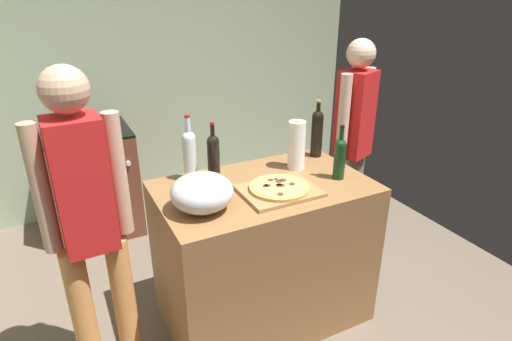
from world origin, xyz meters
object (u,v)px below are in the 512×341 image
object	(u,v)px
mixing_bowl	(202,192)
wine_bottle_dark	(317,131)
wine_bottle_clear	(214,157)
pizza	(279,187)
person_in_red	(353,138)
paper_towel_roll	(297,145)
stove	(94,181)
person_in_stripes	(88,221)
wine_bottle_green	(340,157)
wine_bottle_amber	(190,153)

from	to	relation	value
mixing_bowl	wine_bottle_dark	xyz separation A→B (m)	(0.90, 0.35, 0.07)
wine_bottle_clear	wine_bottle_dark	bearing A→B (deg)	5.86
pizza	person_in_red	xyz separation A→B (m)	(0.87, 0.47, -0.01)
paper_towel_roll	person_in_red	size ratio (longest dim) A/B	0.18
stove	wine_bottle_dark	bearing A→B (deg)	-45.79
mixing_bowl	paper_towel_roll	distance (m)	0.72
person_in_stripes	person_in_red	size ratio (longest dim) A/B	1.02
pizza	person_in_red	size ratio (longest dim) A/B	0.20
wine_bottle_green	wine_bottle_amber	xyz separation A→B (m)	(-0.76, 0.36, 0.03)
mixing_bowl	wine_bottle_dark	size ratio (longest dim) A/B	0.84
pizza	wine_bottle_amber	bearing A→B (deg)	134.70
pizza	wine_bottle_clear	size ratio (longest dim) A/B	0.92
stove	person_in_red	xyz separation A→B (m)	(1.66, -1.18, 0.48)
wine_bottle_clear	wine_bottle_dark	world-z (taller)	wine_bottle_dark
wine_bottle_clear	pizza	bearing A→B (deg)	-47.61
wine_bottle_clear	stove	size ratio (longest dim) A/B	0.38
mixing_bowl	person_in_red	bearing A→B (deg)	19.69
wine_bottle_amber	person_in_stripes	world-z (taller)	person_in_stripes
stove	paper_towel_roll	bearing A→B (deg)	-53.54
wine_bottle_green	person_in_red	world-z (taller)	person_in_red
paper_towel_roll	wine_bottle_amber	world-z (taller)	wine_bottle_amber
wine_bottle_amber	stove	distance (m)	1.49
pizza	paper_towel_roll	world-z (taller)	paper_towel_roll
person_in_stripes	paper_towel_roll	bearing A→B (deg)	8.33
wine_bottle_dark	stove	world-z (taller)	wine_bottle_dark
wine_bottle_green	stove	xyz separation A→B (m)	(-1.18, 1.65, -0.59)
person_in_red	pizza	bearing A→B (deg)	-151.64
wine_bottle_green	wine_bottle_amber	bearing A→B (deg)	154.55
mixing_bowl	person_in_stripes	distance (m)	0.53
mixing_bowl	person_in_red	distance (m)	1.38
person_in_stripes	wine_bottle_green	bearing A→B (deg)	-2.58
paper_towel_roll	pizza	bearing A→B (deg)	-136.43
pizza	person_in_stripes	bearing A→B (deg)	175.95
wine_bottle_amber	person_in_red	world-z (taller)	person_in_red
pizza	paper_towel_roll	bearing A→B (deg)	43.57
wine_bottle_green	person_in_red	size ratio (longest dim) A/B	0.20
wine_bottle_green	stove	distance (m)	2.11
pizza	wine_bottle_dark	distance (m)	0.61
pizza	wine_bottle_dark	size ratio (longest dim) A/B	0.87
wine_bottle_dark	person_in_red	distance (m)	0.43
stove	person_in_stripes	xyz separation A→B (m)	(-0.16, -1.59, 0.50)
mixing_bowl	wine_bottle_green	world-z (taller)	wine_bottle_green
stove	wine_bottle_green	bearing A→B (deg)	-54.37
wine_bottle_amber	person_in_red	size ratio (longest dim) A/B	0.24
person_in_stripes	person_in_red	distance (m)	1.86
mixing_bowl	person_in_red	world-z (taller)	person_in_red
paper_towel_roll	person_in_stripes	distance (m)	1.22
wine_bottle_dark	person_in_stripes	bearing A→B (deg)	-168.55
wine_bottle_dark	stove	size ratio (longest dim) A/B	0.40
wine_bottle_clear	wine_bottle_green	size ratio (longest dim) A/B	1.10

